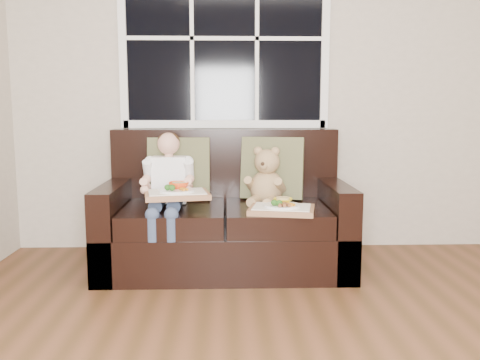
{
  "coord_description": "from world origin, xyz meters",
  "views": [
    {
      "loc": [
        -0.59,
        -1.54,
        1.11
      ],
      "look_at": [
        -0.49,
        1.85,
        0.64
      ],
      "focal_mm": 38.0,
      "sensor_mm": 36.0,
      "label": 1
    }
  ],
  "objects_px": {
    "child": "(168,181)",
    "tray_left": "(177,193)",
    "tray_right": "(282,208)",
    "loveseat": "(225,222)",
    "teddy_bear": "(267,180)"
  },
  "relations": [
    {
      "from": "loveseat",
      "to": "child",
      "type": "bearing_deg",
      "value": -163.68
    },
    {
      "from": "child",
      "to": "teddy_bear",
      "type": "relative_size",
      "value": 1.85
    },
    {
      "from": "tray_left",
      "to": "tray_right",
      "type": "distance_m",
      "value": 0.69
    },
    {
      "from": "teddy_bear",
      "to": "tray_right",
      "type": "bearing_deg",
      "value": -58.82
    },
    {
      "from": "loveseat",
      "to": "child",
      "type": "height_order",
      "value": "loveseat"
    },
    {
      "from": "teddy_bear",
      "to": "tray_left",
      "type": "bearing_deg",
      "value": -134.69
    },
    {
      "from": "child",
      "to": "tray_right",
      "type": "bearing_deg",
      "value": -17.22
    },
    {
      "from": "teddy_bear",
      "to": "tray_right",
      "type": "xyz_separation_m",
      "value": [
        0.07,
        -0.34,
        -0.14
      ]
    },
    {
      "from": "teddy_bear",
      "to": "loveseat",
      "type": "bearing_deg",
      "value": -162.83
    },
    {
      "from": "child",
      "to": "tray_left",
      "type": "relative_size",
      "value": 1.69
    },
    {
      "from": "loveseat",
      "to": "teddy_bear",
      "type": "height_order",
      "value": "loveseat"
    },
    {
      "from": "tray_left",
      "to": "tray_right",
      "type": "xyz_separation_m",
      "value": [
        0.68,
        -0.04,
        -0.1
      ]
    },
    {
      "from": "teddy_bear",
      "to": "child",
      "type": "bearing_deg",
      "value": -152.05
    },
    {
      "from": "tray_left",
      "to": "loveseat",
      "type": "bearing_deg",
      "value": 34.5
    },
    {
      "from": "loveseat",
      "to": "teddy_bear",
      "type": "xyz_separation_m",
      "value": [
        0.3,
        -0.01,
        0.31
      ]
    }
  ]
}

